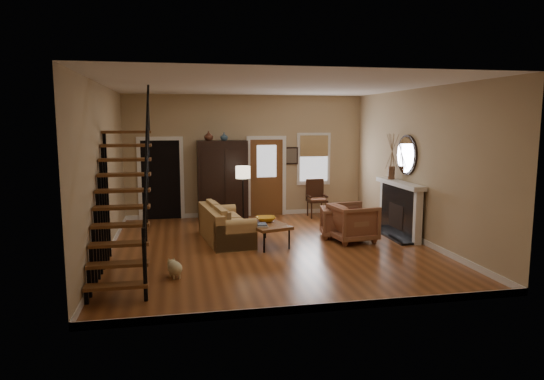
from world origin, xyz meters
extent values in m
plane|color=brown|center=(0.00, 0.00, 0.00)|extent=(7.00, 7.00, 0.00)
plane|color=white|center=(0.00, 0.00, 3.30)|extent=(7.00, 7.00, 0.00)
cube|color=tan|center=(0.00, 3.50, 1.65)|extent=(6.50, 0.04, 3.30)
cube|color=tan|center=(-3.25, 0.00, 1.65)|extent=(0.04, 7.00, 3.30)
cube|color=tan|center=(3.25, 0.00, 1.65)|extent=(0.04, 7.00, 3.30)
cube|color=black|center=(-2.30, 3.65, 1.05)|extent=(1.00, 0.36, 2.10)
cube|color=brown|center=(0.55, 3.48, 1.05)|extent=(0.90, 0.06, 2.10)
cube|color=silver|center=(1.90, 3.47, 1.55)|extent=(0.96, 0.06, 1.46)
cube|color=black|center=(3.13, 0.50, 0.57)|extent=(0.24, 1.60, 1.15)
cube|color=white|center=(3.07, 0.50, 1.20)|extent=(0.30, 1.95, 0.10)
cylinder|color=silver|center=(3.20, 0.50, 1.85)|extent=(0.05, 0.90, 0.90)
imported|color=#4C2619|center=(-1.05, 3.05, 2.22)|extent=(0.24, 0.24, 0.25)
imported|color=#334C60|center=(-0.65, 3.05, 2.21)|extent=(0.20, 0.20, 0.21)
imported|color=orange|center=(-0.04, 0.39, 0.53)|extent=(0.42, 0.42, 0.10)
imported|color=brown|center=(1.85, 0.18, 0.42)|extent=(1.02, 1.00, 0.83)
imported|color=brown|center=(1.67, 0.59, 0.35)|extent=(0.89, 0.88, 0.70)
camera|label=1|loc=(-1.87, -9.61, 2.61)|focal=32.00mm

